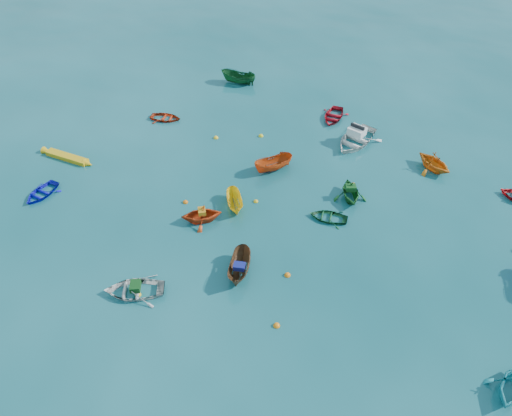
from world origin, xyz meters
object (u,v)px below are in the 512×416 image
Objects in this scene: dinghy_white_near at (135,292)px; kayak_yellow at (68,159)px; dinghy_blue_sw at (42,195)px; motorboat_white at (355,143)px.

kayak_yellow is (-12.97, 6.19, 0.00)m from dinghy_white_near.
kayak_yellow is at bearing -152.94° from dinghy_white_near.
dinghy_white_near is at bearing -20.01° from dinghy_blue_sw.
kayak_yellow is at bearing -135.87° from motorboat_white.
motorboat_white is (16.66, 13.90, 0.00)m from kayak_yellow.
motorboat_white is at bearing -60.39° from kayak_yellow.
dinghy_blue_sw is 4.14m from kayak_yellow.
dinghy_white_near is 14.37m from kayak_yellow.
dinghy_blue_sw is 0.63× the size of kayak_yellow.
dinghy_blue_sw is 0.61× the size of motorboat_white.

